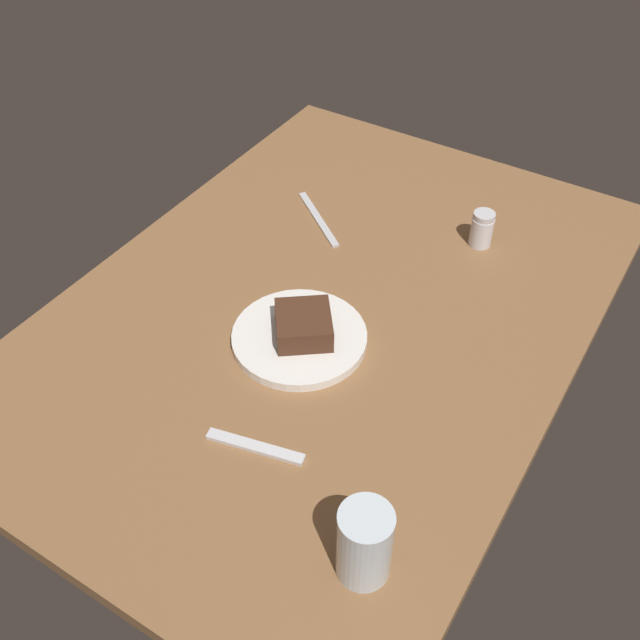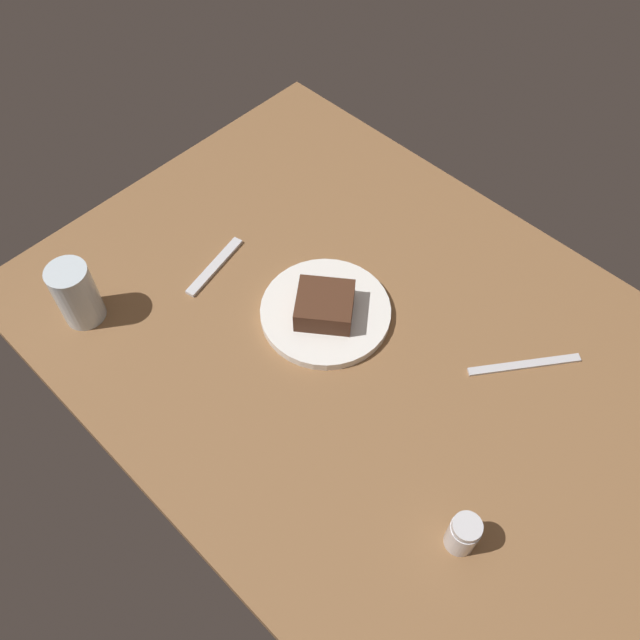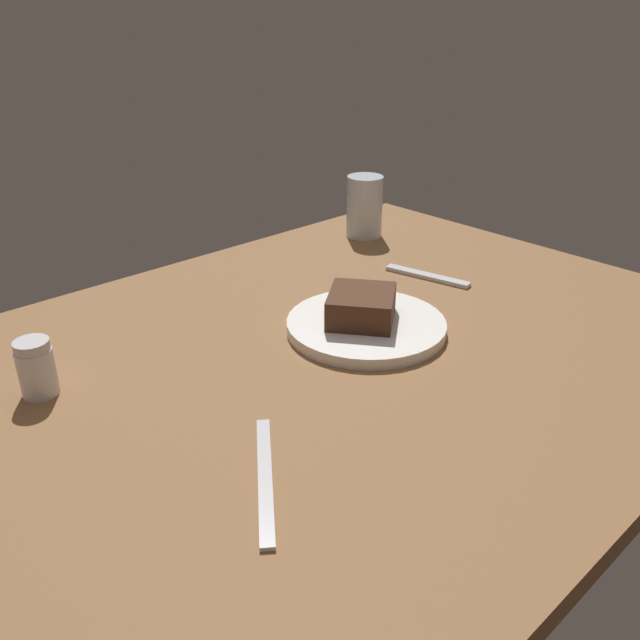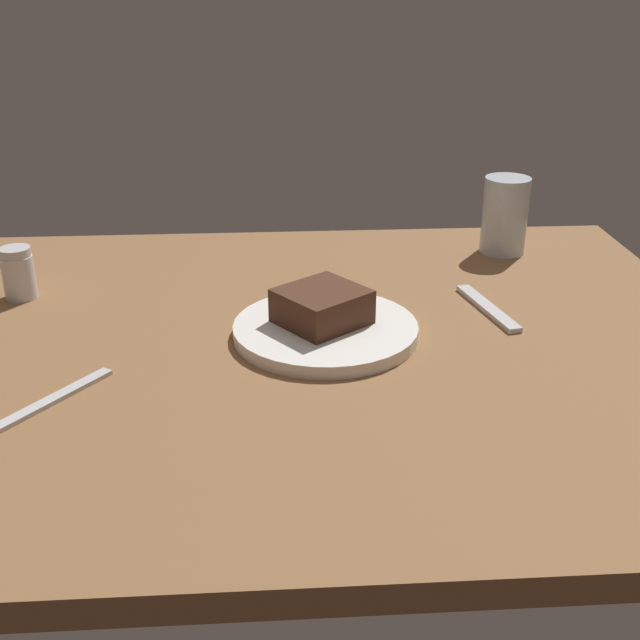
# 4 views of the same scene
# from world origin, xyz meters

# --- Properties ---
(dining_table) EXTENTS (1.20, 0.84, 0.03)m
(dining_table) POSITION_xyz_m (0.00, 0.00, 0.01)
(dining_table) COLOR brown
(dining_table) RESTS_ON ground
(dessert_plate) EXTENTS (0.23, 0.23, 0.02)m
(dessert_plate) POSITION_xyz_m (0.10, 0.01, 0.04)
(dessert_plate) COLOR white
(dessert_plate) RESTS_ON dining_table
(chocolate_cake_slice) EXTENTS (0.13, 0.13, 0.04)m
(chocolate_cake_slice) POSITION_xyz_m (0.09, 0.01, 0.07)
(chocolate_cake_slice) COLOR #472819
(chocolate_cake_slice) RESTS_ON dessert_plate
(salt_shaker) EXTENTS (0.04, 0.04, 0.07)m
(salt_shaker) POSITION_xyz_m (-0.31, 0.16, 0.06)
(salt_shaker) COLOR silver
(salt_shaker) RESTS_ON dining_table
(water_glass) EXTENTS (0.07, 0.07, 0.12)m
(water_glass) POSITION_xyz_m (0.40, 0.30, 0.09)
(water_glass) COLOR silver
(water_glass) RESTS_ON dining_table
(dessert_spoon) EXTENTS (0.05, 0.15, 0.01)m
(dessert_spoon) POSITION_xyz_m (0.32, 0.07, 0.03)
(dessert_spoon) COLOR silver
(dessert_spoon) RESTS_ON dining_table
(butter_knife) EXTENTS (0.13, 0.16, 0.01)m
(butter_knife) POSITION_xyz_m (-0.21, -0.15, 0.03)
(butter_knife) COLOR silver
(butter_knife) RESTS_ON dining_table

